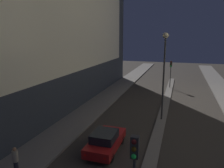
# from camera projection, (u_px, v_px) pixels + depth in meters

# --- Properties ---
(median_strip) EXTENTS (0.90, 37.03, 0.13)m
(median_strip) POSITION_uv_depth(u_px,v_px,m) (164.00, 109.00, 24.08)
(median_strip) COLOR #66605B
(median_strip) RESTS_ON ground
(traffic_light_near) EXTENTS (0.32, 0.42, 4.15)m
(traffic_light_near) POSITION_uv_depth(u_px,v_px,m) (134.00, 163.00, 8.45)
(traffic_light_near) COLOR #383838
(traffic_light_near) RESTS_ON median_strip
(traffic_light_mid) EXTENTS (0.32, 0.42, 4.15)m
(traffic_light_mid) POSITION_uv_depth(u_px,v_px,m) (171.00, 68.00, 33.49)
(traffic_light_mid) COLOR #383838
(traffic_light_mid) RESTS_ON median_strip
(street_lamp) EXTENTS (0.53, 0.53, 8.17)m
(street_lamp) POSITION_uv_depth(u_px,v_px,m) (164.00, 61.00, 19.93)
(street_lamp) COLOR #383838
(street_lamp) RESTS_ON median_strip
(car_left_lane) EXTENTS (1.86, 4.20, 1.52)m
(car_left_lane) POSITION_uv_depth(u_px,v_px,m) (106.00, 141.00, 15.37)
(car_left_lane) COLOR maroon
(car_left_lane) RESTS_ON ground
(pedestrian_on_left_sidewalk) EXTENTS (0.34, 0.34, 1.62)m
(pedestrian_on_left_sidewalk) POSITION_uv_depth(u_px,v_px,m) (15.00, 160.00, 12.59)
(pedestrian_on_left_sidewalk) COLOR black
(pedestrian_on_left_sidewalk) RESTS_ON sidewalk_left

